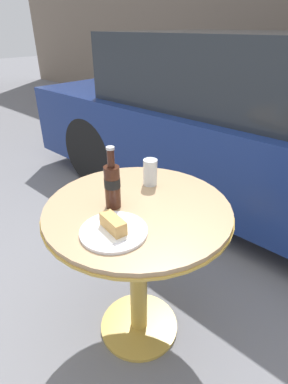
{
  "coord_description": "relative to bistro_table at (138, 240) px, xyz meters",
  "views": [
    {
      "loc": [
        0.74,
        -0.76,
        1.42
      ],
      "look_at": [
        0.0,
        0.04,
        0.81
      ],
      "focal_mm": 28.0,
      "sensor_mm": 36.0,
      "label": 1
    }
  ],
  "objects": [
    {
      "name": "ground_plane",
      "position": [
        0.0,
        0.0,
        -0.59
      ],
      "size": [
        30.0,
        30.0,
        0.0
      ],
      "primitive_type": "plane",
      "color": "slate"
    },
    {
      "name": "bistro_table",
      "position": [
        0.0,
        0.0,
        0.0
      ],
      "size": [
        0.79,
        0.79,
        0.76
      ],
      "color": "gold",
      "rests_on": "ground_plane"
    },
    {
      "name": "cola_bottle_left",
      "position": [
        -0.07,
        -0.07,
        0.28
      ],
      "size": [
        0.07,
        0.07,
        0.26
      ],
      "color": "#3D1E14",
      "rests_on": "bistro_table"
    },
    {
      "name": "drinking_glass",
      "position": [
        -0.09,
        0.18,
        0.24
      ],
      "size": [
        0.07,
        0.07,
        0.12
      ],
      "color": "black",
      "rests_on": "bistro_table"
    },
    {
      "name": "lunch_plate_near",
      "position": [
        0.06,
        -0.19,
        0.19
      ],
      "size": [
        0.25,
        0.25,
        0.06
      ],
      "color": "white",
      "rests_on": "bistro_table"
    },
    {
      "name": "parked_car",
      "position": [
        -0.27,
        1.73,
        0.06
      ],
      "size": [
        4.21,
        1.76,
        1.38
      ],
      "color": "navy",
      "rests_on": "ground_plane"
    }
  ]
}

